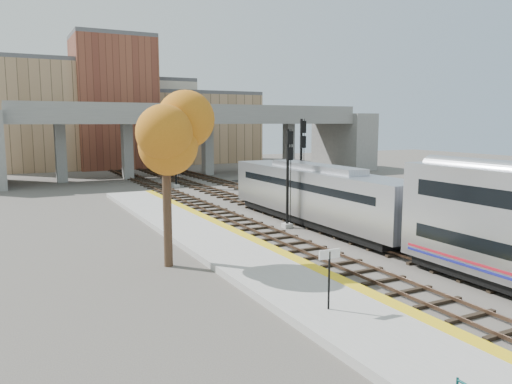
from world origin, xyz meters
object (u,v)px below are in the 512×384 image
locomotive (315,194)px  signal_mast_mid (301,165)px  signal_mast_near (288,180)px  car_b (302,179)px  tree (165,135)px  car_a (327,187)px  signal_mast_far (176,153)px  car_c (324,179)px

locomotive → signal_mast_mid: size_ratio=2.54×
signal_mast_near → car_b: (13.30, 19.26, -2.61)m
signal_mast_near → car_b: bearing=55.4°
tree → car_a: bearing=38.7°
signal_mast_mid → signal_mast_far: same height
signal_mast_far → car_a: size_ratio=2.19×
signal_mast_near → car_c: (16.25, 19.06, -2.73)m
signal_mast_near → car_b: 23.55m
car_a → car_c: (4.08, 6.40, -0.04)m
signal_mast_far → car_c: (16.25, -5.39, -3.22)m
signal_mast_mid → signal_mast_far: size_ratio=1.00×
signal_mast_far → tree: 31.42m
car_a → car_b: 6.70m
signal_mast_far → car_b: 14.61m
car_c → signal_mast_near: bearing=-130.8°
signal_mast_mid → car_a: size_ratio=2.19×
signal_mast_near → tree: (-10.06, -5.18, 3.28)m
signal_mast_far → car_a: bearing=-44.1°
tree → car_c: bearing=42.6°
tree → signal_mast_far: bearing=71.2°
signal_mast_far → tree: (-10.06, -29.63, 2.79)m
signal_mast_far → car_b: size_ratio=1.86×
signal_mast_near → car_a: 17.77m
signal_mast_far → tree: size_ratio=0.84×
locomotive → car_b: bearing=60.1°
signal_mast_mid → car_b: signal_mast_mid is taller
locomotive → car_b: locomotive is taller
signal_mast_mid → tree: tree is taller
signal_mast_mid → car_b: bearing=57.5°
signal_mast_mid → car_c: (12.15, 14.24, -3.22)m
signal_mast_near → car_c: 25.20m
signal_mast_near → signal_mast_far: size_ratio=0.90×
locomotive → tree: 13.83m
signal_mast_near → car_c: size_ratio=1.82×
car_a → car_b: bearing=62.4°
car_a → car_b: (1.12, 6.61, 0.08)m
signal_mast_near → signal_mast_mid: signal_mast_mid is taller
car_b → car_a: bearing=-105.8°
signal_mast_far → tree: tree is taller
signal_mast_near → signal_mast_far: 24.46m
locomotive → tree: size_ratio=2.15×
signal_mast_far → car_a: 17.25m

